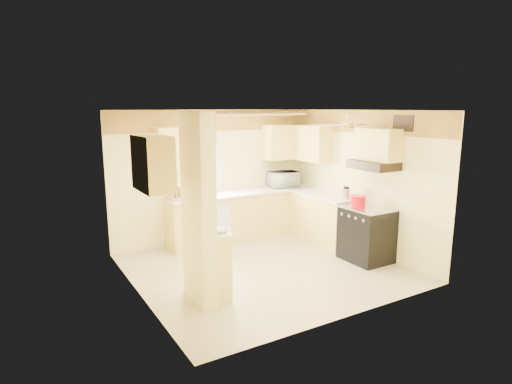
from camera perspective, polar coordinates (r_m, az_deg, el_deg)
floor at (r=6.99m, az=1.14°, el=-10.14°), size 4.00×4.00×0.00m
ceiling at (r=6.51m, az=1.23°, el=10.83°), size 4.00×4.00×0.00m
wall_back at (r=8.28m, az=-5.77°, el=2.18°), size 4.00×0.00×4.00m
wall_front at (r=5.16m, az=12.41°, el=-3.57°), size 4.00×0.00×4.00m
wall_left at (r=5.85m, az=-15.70°, el=-1.98°), size 0.00×3.80×3.80m
wall_right at (r=7.86m, az=13.68°, el=1.42°), size 0.00×3.80×3.80m
wallpaper_border at (r=8.17m, az=-5.85°, el=9.45°), size 4.00×0.02×0.40m
partition_column at (r=5.55m, az=-7.71°, el=-2.37°), size 0.20×0.70×2.50m
partition_ledge at (r=5.87m, az=-5.50°, el=-9.73°), size 0.25×0.55×0.90m
ledge_top at (r=5.72m, az=-5.58°, el=-5.33°), size 0.28×0.58×0.04m
lower_cabinets_back at (r=8.40m, az=-1.70°, el=-3.21°), size 3.00×0.60×0.90m
lower_cabinets_right at (r=8.26m, az=9.03°, el=-3.60°), size 0.60×1.40×0.90m
countertop_back at (r=8.29m, az=-1.68°, el=-0.08°), size 3.04×0.64×0.04m
countertop_right at (r=8.15m, az=9.07°, el=-0.42°), size 0.64×1.44×0.04m
dishwasher_panel at (r=7.81m, az=-5.41°, el=-4.53°), size 0.58×0.02×0.80m
window at (r=8.13m, az=-7.37°, el=4.10°), size 0.92×0.02×1.02m
upper_cab_back_left at (r=7.73m, az=-11.05°, el=5.86°), size 0.60×0.35×0.70m
upper_cab_back_right at (r=8.83m, az=3.86°, el=6.69°), size 0.90×0.35×0.70m
upper_cab_right at (r=8.61m, az=7.19°, el=6.51°), size 0.35×1.00×0.70m
upper_cab_left_wall at (r=5.56m, az=-13.61°, el=3.74°), size 0.35×0.75×0.70m
upper_cab_over_stove at (r=7.26m, az=15.97°, el=6.10°), size 0.35×0.76×0.52m
stove at (r=7.43m, az=14.52°, el=-5.44°), size 0.68×0.77×0.92m
range_hood at (r=7.24m, az=15.37°, el=3.49°), size 0.50×0.76×0.14m
poster_menu at (r=5.48m, az=-6.79°, el=3.87°), size 0.02×0.42×0.57m
poster_nashville at (r=5.60m, az=-6.64°, el=-2.74°), size 0.02×0.42×0.57m
ceiling_light_panel at (r=6.99m, az=-0.26°, el=10.50°), size 1.35×0.95×0.06m
ceiling_fan at (r=6.56m, az=12.06°, el=8.72°), size 1.15×1.15×0.26m
vent_grate at (r=7.13m, az=19.05°, el=8.66°), size 0.02×0.40×0.25m
microwave at (r=8.76m, az=3.70°, el=1.70°), size 0.63×0.47×0.32m
bowl at (r=5.62m, az=-4.68°, el=-5.12°), size 0.27×0.27×0.05m
dutch_oven at (r=7.39m, az=13.45°, el=-1.10°), size 0.27×0.27×0.18m
kettle at (r=7.74m, az=11.92°, el=-0.18°), size 0.15×0.15×0.23m
dish_rack at (r=7.74m, az=-10.13°, el=-0.25°), size 0.45×0.36×0.24m
utensil_crock at (r=8.07m, az=-5.51°, el=0.20°), size 0.10×0.10×0.21m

